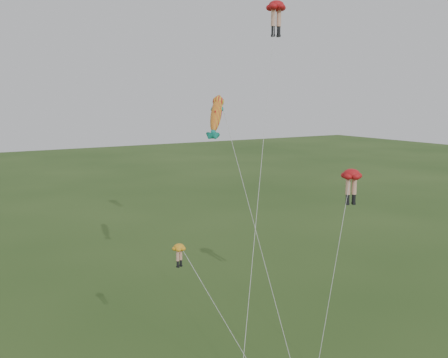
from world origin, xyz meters
TOP-DOWN VIEW (x-y plane):
  - legs_kite_red_high at (7.46, 10.31)m, footprint 10.78×11.09m
  - legs_kite_red_mid at (8.53, 2.50)m, footprint 6.72×4.34m
  - legs_kite_yellow at (-5.39, 1.11)m, footprint 4.91×3.52m
  - fish_kite at (1.21, 8.99)m, footprint 2.61×11.52m

SIDE VIEW (x-z plane):
  - legs_kite_yellow at x=-5.39m, z-range 3.70..13.12m
  - legs_kite_red_mid at x=8.53m, z-range 5.48..17.91m
  - fish_kite at x=1.21m, z-range 7.25..25.15m
  - legs_kite_red_high at x=7.46m, z-range 11.61..36.69m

